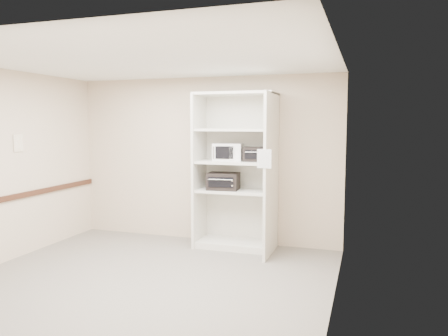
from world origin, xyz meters
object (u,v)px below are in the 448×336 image
(microwave, at_px, (228,152))
(toaster_oven_upper, at_px, (257,154))
(shelving_unit, at_px, (238,176))
(toaster_oven_lower, at_px, (223,181))

(microwave, relative_size, toaster_oven_upper, 1.17)
(shelving_unit, height_order, toaster_oven_upper, shelving_unit)
(toaster_oven_upper, height_order, toaster_oven_lower, toaster_oven_upper)
(shelving_unit, relative_size, toaster_oven_lower, 5.11)
(microwave, xyz_separation_m, toaster_oven_lower, (-0.05, -0.09, -0.45))
(shelving_unit, distance_m, microwave, 0.42)
(shelving_unit, relative_size, toaster_oven_upper, 6.37)
(shelving_unit, xyz_separation_m, toaster_oven_lower, (-0.23, -0.06, -0.08))
(toaster_oven_upper, bearing_deg, toaster_oven_lower, -177.14)
(toaster_oven_upper, distance_m, toaster_oven_lower, 0.67)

